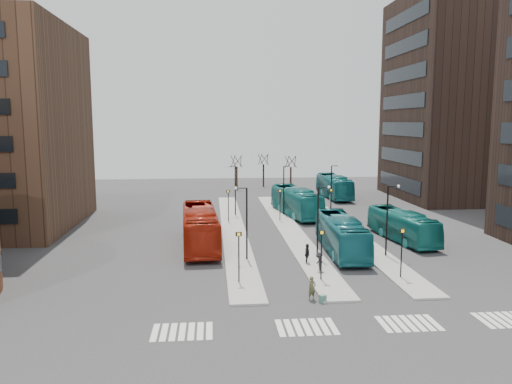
{
  "coord_description": "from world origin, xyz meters",
  "views": [
    {
      "loc": [
        -6.25,
        -22.6,
        11.56
      ],
      "look_at": [
        -2.12,
        23.73,
        5.0
      ],
      "focal_mm": 35.0,
      "sensor_mm": 36.0,
      "label": 1
    }
  ],
  "objects": [
    {
      "name": "ground",
      "position": [
        0.0,
        0.0,
        0.0
      ],
      "size": [
        160.0,
        160.0,
        0.0
      ],
      "primitive_type": "plane",
      "color": "#2F2F32",
      "rests_on": "ground"
    },
    {
      "name": "island_left",
      "position": [
        -4.0,
        30.0,
        0.07
      ],
      "size": [
        2.5,
        45.0,
        0.15
      ],
      "primitive_type": "cube",
      "color": "#969690",
      "rests_on": "ground"
    },
    {
      "name": "island_mid",
      "position": [
        2.0,
        30.0,
        0.07
      ],
      "size": [
        2.5,
        45.0,
        0.15
      ],
      "primitive_type": "cube",
      "color": "#969690",
      "rests_on": "ground"
    },
    {
      "name": "island_right",
      "position": [
        8.0,
        30.0,
        0.07
      ],
      "size": [
        2.5,
        45.0,
        0.15
      ],
      "primitive_type": "cube",
      "color": "#969690",
      "rests_on": "ground"
    },
    {
      "name": "suitcase",
      "position": [
        0.77,
        7.71,
        0.26
      ],
      "size": [
        0.51,
        0.46,
        0.51
      ],
      "primitive_type": "cube",
      "rotation": [
        0.0,
        0.0,
        0.42
      ],
      "color": "#1B4097",
      "rests_on": "ground"
    },
    {
      "name": "red_bus",
      "position": [
        -7.41,
        23.2,
        1.82
      ],
      "size": [
        3.79,
        13.23,
        3.64
      ],
      "primitive_type": "imported",
      "rotation": [
        0.0,
        0.0,
        0.06
      ],
      "color": "#A41E0C",
      "rests_on": "ground"
    },
    {
      "name": "teal_bus_a",
      "position": [
        5.15,
        19.87,
        1.62
      ],
      "size": [
        3.24,
        11.72,
        3.23
      ],
      "primitive_type": "imported",
      "rotation": [
        0.0,
        0.0,
        -0.05
      ],
      "color": "#15636C",
      "rests_on": "ground"
    },
    {
      "name": "teal_bus_b",
      "position": [
        4.14,
        37.8,
        1.73
      ],
      "size": [
        4.87,
        12.74,
        3.46
      ],
      "primitive_type": "imported",
      "rotation": [
        0.0,
        0.0,
        0.16
      ],
      "color": "#166F6E",
      "rests_on": "ground"
    },
    {
      "name": "teal_bus_c",
      "position": [
        12.27,
        23.8,
        1.48
      ],
      "size": [
        3.81,
        10.82,
        2.95
      ],
      "primitive_type": "imported",
      "rotation": [
        0.0,
        0.0,
        0.13
      ],
      "color": "#156D68",
      "rests_on": "ground"
    },
    {
      "name": "teal_bus_d",
      "position": [
        12.44,
        51.94,
        1.72
      ],
      "size": [
        3.07,
        12.39,
        3.44
      ],
      "primitive_type": "imported",
      "rotation": [
        0.0,
        0.0,
        0.01
      ],
      "color": "#15666C",
      "rests_on": "ground"
    },
    {
      "name": "traveller",
      "position": [
        0.17,
        8.26,
        0.79
      ],
      "size": [
        0.69,
        0.59,
        1.59
      ],
      "primitive_type": "imported",
      "rotation": [
        0.0,
        0.0,
        0.44
      ],
      "color": "#4D5030",
      "rests_on": "ground"
    },
    {
      "name": "commuter_a",
      "position": [
        -7.98,
        18.99,
        0.94
      ],
      "size": [
        1.1,
        0.98,
        1.87
      ],
      "primitive_type": "imported",
      "rotation": [
        0.0,
        0.0,
        2.78
      ],
      "color": "black",
      "rests_on": "ground"
    },
    {
      "name": "commuter_b",
      "position": [
        1.41,
        16.33,
        0.87
      ],
      "size": [
        0.64,
        1.09,
        1.74
      ],
      "primitive_type": "imported",
      "rotation": [
        0.0,
        0.0,
        1.35
      ],
      "color": "black",
      "rests_on": "ground"
    },
    {
      "name": "commuter_c",
      "position": [
        1.92,
        14.12,
        0.8
      ],
      "size": [
        0.66,
        1.07,
        1.6
      ],
      "primitive_type": "imported",
      "rotation": [
        0.0,
        0.0,
        4.78
      ],
      "color": "black",
      "rests_on": "ground"
    },
    {
      "name": "crosswalk_stripes",
      "position": [
        1.75,
        4.0,
        0.01
      ],
      "size": [
        22.35,
        2.4,
        0.01
      ],
      "color": "silver",
      "rests_on": "ground"
    },
    {
      "name": "tower_far",
      "position": [
        31.98,
        50.0,
        15.0
      ],
      "size": [
        20.12,
        20.0,
        30.0
      ],
      "color": "black",
      "rests_on": "ground"
    },
    {
      "name": "sign_poles",
      "position": [
        1.6,
        23.0,
        2.41
      ],
      "size": [
        12.45,
        22.12,
        3.65
      ],
      "color": "black",
      "rests_on": "ground"
    },
    {
      "name": "lamp_posts",
      "position": [
        2.64,
        28.0,
        3.58
      ],
      "size": [
        14.04,
        20.24,
        6.12
      ],
      "color": "black",
      "rests_on": "ground"
    },
    {
      "name": "bare_trees",
      "position": [
        2.67,
        62.67,
        2.72
      ],
      "size": [
        10.97,
        8.14,
        5.9
      ],
      "color": "black",
      "rests_on": "ground"
    }
  ]
}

